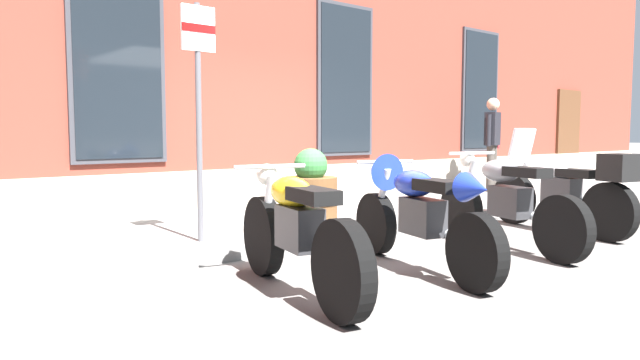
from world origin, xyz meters
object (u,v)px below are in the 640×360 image
Objects in this scene: motorcycle_silver_touring at (565,190)px; parking_sign at (199,89)px; motorcycle_blue_sport at (414,207)px; barrel_planter at (311,194)px; pedestrian_dark_jacket at (492,139)px; motorcycle_grey_naked at (505,202)px; motorcycle_yellow_naked at (296,231)px.

parking_sign reaches higher than motorcycle_silver_touring.
motorcycle_blue_sport is 2.30× the size of barrel_planter.
pedestrian_dark_jacket reaches higher than motorcycle_silver_touring.
motorcycle_grey_naked is at bearing -35.28° from parking_sign.
motorcycle_yellow_naked is 4.11m from motorcycle_silver_touring.
motorcycle_blue_sport is at bearing -57.00° from parking_sign.
motorcycle_grey_naked is at bearing -144.90° from pedestrian_dark_jacket.
pedestrian_dark_jacket is 5.25m from barrel_planter.
motorcycle_silver_touring is 1.19× the size of pedestrian_dark_jacket.
motorcycle_yellow_naked is 0.98× the size of motorcycle_grey_naked.
pedestrian_dark_jacket is (4.01, 2.82, 0.62)m from motorcycle_grey_naked.
pedestrian_dark_jacket is at bearing 46.39° from motorcycle_silver_touring.
barrel_planter is at bearing 120.78° from motorcycle_grey_naked.
barrel_planter is at bearing 48.61° from motorcycle_yellow_naked.
motorcycle_silver_touring is (4.11, 0.00, 0.05)m from motorcycle_yellow_naked.
motorcycle_blue_sport is 6.13m from pedestrian_dark_jacket.
pedestrian_dark_jacket is at bearing 10.36° from barrel_planter.
pedestrian_dark_jacket is (2.64, 2.77, 0.57)m from motorcycle_silver_touring.
barrel_planter reaches higher than motorcycle_yellow_naked.
pedestrian_dark_jacket reaches higher than motorcycle_grey_naked.
motorcycle_blue_sport is (1.32, -0.01, 0.07)m from motorcycle_yellow_naked.
parking_sign reaches higher than motorcycle_yellow_naked.
motorcycle_yellow_naked is 0.99× the size of motorcycle_silver_touring.
parking_sign is at bearing 144.72° from motorcycle_grey_naked.
motorcycle_yellow_naked is at bearing 179.18° from motorcycle_grey_naked.
motorcycle_silver_touring is (1.37, 0.04, 0.04)m from motorcycle_grey_naked.
motorcycle_blue_sport is at bearing -0.42° from motorcycle_yellow_naked.
motorcycle_silver_touring is at bearing -36.45° from barrel_planter.
parking_sign is (0.15, 1.79, 1.17)m from motorcycle_yellow_naked.
pedestrian_dark_jacket reaches higher than motorcycle_blue_sport.
barrel_planter is (-2.49, 1.84, -0.04)m from motorcycle_silver_touring.
barrel_planter is at bearing 80.84° from motorcycle_blue_sport.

